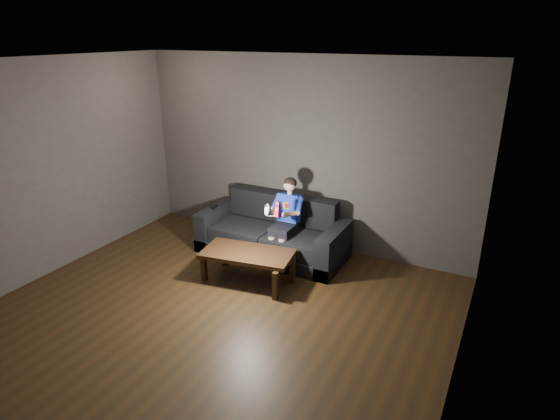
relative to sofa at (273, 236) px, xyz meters
The scene contains 11 objects.
floor 1.97m from the sofa, 85.11° to the right, with size 5.00×5.00×0.00m, color black.
back_wall 1.23m from the sofa, 73.35° to the left, with size 5.00×0.04×2.70m, color #3C3734.
left_wall 3.23m from the sofa, 140.20° to the right, with size 0.04×5.00×2.70m, color #3C3734.
right_wall 3.48m from the sofa, 36.10° to the right, with size 0.04×5.00×2.70m, color #3C3734.
ceiling 3.12m from the sofa, 85.11° to the right, with size 5.00×5.00×0.02m, color white.
sofa is the anchor object (origin of this frame).
child 0.48m from the sofa, 13.14° to the right, with size 0.43×0.53×1.06m.
wii_remote_red 0.84m from the sofa, 55.73° to the right, with size 0.05×0.07×0.19m.
nunchuk_white 0.76m from the sofa, 70.47° to the right, with size 0.07×0.10×0.17m.
wii_remote_black 0.98m from the sofa, behind, with size 0.08×0.17×0.03m.
coffee_table 0.86m from the sofa, 83.39° to the right, with size 1.20×0.73×0.41m.
Camera 1 is at (2.70, -3.35, 2.96)m, focal length 30.00 mm.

